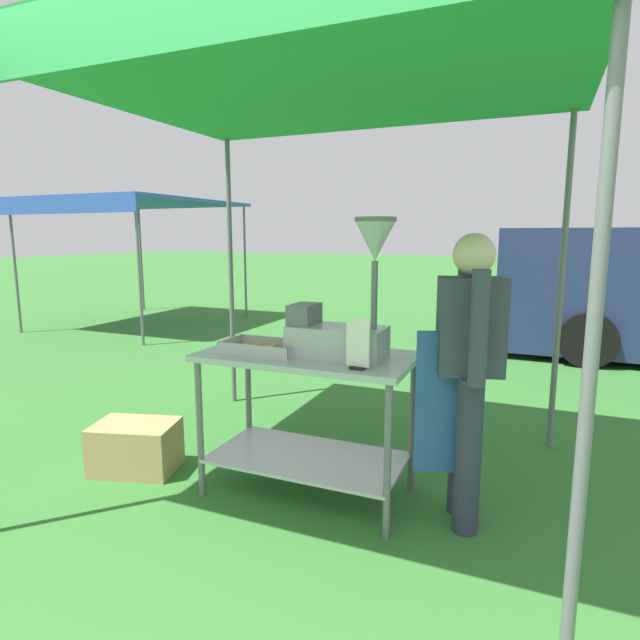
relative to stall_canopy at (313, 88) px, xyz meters
The scene contains 9 objects.
ground_plane 5.31m from the stall_canopy, 87.36° to the left, with size 70.00×70.00×0.00m, color #33702D.
stall_canopy is the anchor object (origin of this frame).
donut_cart 1.78m from the stall_canopy, 90.00° to the right, with size 1.28×0.67×0.90m.
donut_tray 1.54m from the stall_canopy, 146.13° to the right, with size 0.47×0.28×0.07m.
donut_fryer 1.30m from the stall_canopy, 23.43° to the right, with size 0.61×0.28×0.80m.
menu_sign 1.50m from the stall_canopy, 39.58° to the right, with size 0.13×0.05×0.28m.
vendor 1.78m from the stall_canopy, ahead, with size 0.47×0.53×1.61m.
supply_crate 2.58m from the stall_canopy, 167.60° to the right, with size 0.63×0.51×0.33m.
neighbour_tent 6.91m from the stall_canopy, 140.65° to the left, with size 2.79×3.12×2.20m.
Camera 1 is at (1.03, -1.57, 1.60)m, focal length 28.89 mm.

